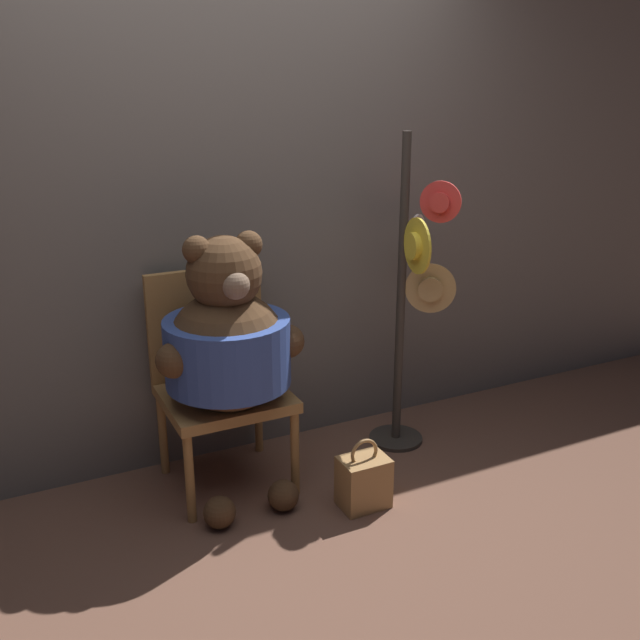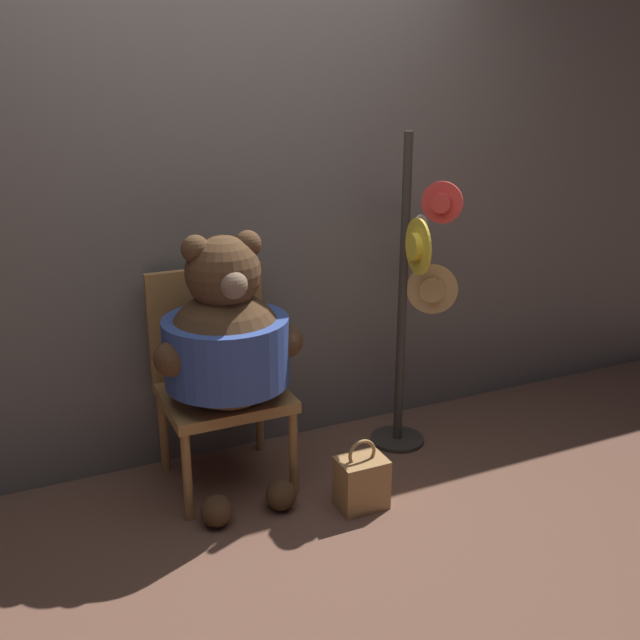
{
  "view_description": "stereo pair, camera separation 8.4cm",
  "coord_description": "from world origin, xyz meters",
  "px_view_note": "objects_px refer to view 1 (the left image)",
  "views": [
    {
      "loc": [
        -1.05,
        -2.43,
        1.81
      ],
      "look_at": [
        0.33,
        0.37,
        0.75
      ],
      "focal_mm": 40.0,
      "sensor_mm": 36.0,
      "label": 1
    },
    {
      "loc": [
        -0.97,
        -2.47,
        1.81
      ],
      "look_at": [
        0.33,
        0.37,
        0.75
      ],
      "focal_mm": 40.0,
      "sensor_mm": 36.0,
      "label": 2
    }
  ],
  "objects_px": {
    "teddy_bear": "(228,344)",
    "hat_display_rack": "(413,295)",
    "chair": "(218,373)",
    "handbag_on_ground": "(364,481)"
  },
  "relations": [
    {
      "from": "teddy_bear",
      "to": "hat_display_rack",
      "type": "height_order",
      "value": "hat_display_rack"
    },
    {
      "from": "hat_display_rack",
      "to": "chair",
      "type": "bearing_deg",
      "value": 172.52
    },
    {
      "from": "chair",
      "to": "handbag_on_ground",
      "type": "relative_size",
      "value": 3.0
    },
    {
      "from": "hat_display_rack",
      "to": "handbag_on_ground",
      "type": "distance_m",
      "value": 0.94
    },
    {
      "from": "teddy_bear",
      "to": "handbag_on_ground",
      "type": "height_order",
      "value": "teddy_bear"
    },
    {
      "from": "chair",
      "to": "hat_display_rack",
      "type": "bearing_deg",
      "value": -7.48
    },
    {
      "from": "teddy_bear",
      "to": "hat_display_rack",
      "type": "distance_m",
      "value": 0.98
    },
    {
      "from": "teddy_bear",
      "to": "handbag_on_ground",
      "type": "xyz_separation_m",
      "value": [
        0.48,
        -0.36,
        -0.61
      ]
    },
    {
      "from": "teddy_bear",
      "to": "handbag_on_ground",
      "type": "bearing_deg",
      "value": -37.02
    },
    {
      "from": "chair",
      "to": "teddy_bear",
      "type": "relative_size",
      "value": 0.81
    }
  ]
}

